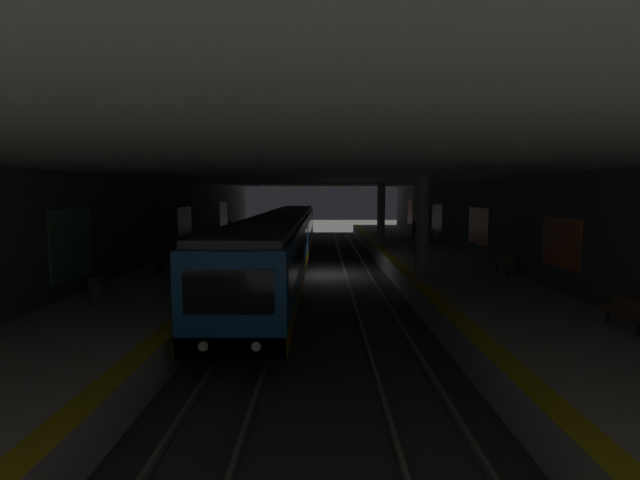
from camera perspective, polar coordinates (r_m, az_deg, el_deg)
ground_plane at (r=28.29m, az=0.07°, el=-4.21°), size 120.00×120.00×0.00m
track_left at (r=28.36m, az=4.54°, el=-4.04°), size 60.00×1.53×0.16m
track_right at (r=28.37m, az=-4.38°, el=-4.04°), size 60.00×1.53×0.16m
platform_left at (r=28.94m, az=13.17°, el=-3.08°), size 60.00×5.30×1.06m
platform_right at (r=28.97m, az=-13.01°, el=-3.07°), size 60.00×5.30×1.06m
wall_left at (r=29.54m, az=18.74°, el=1.38°), size 60.00×0.56×5.60m
wall_right at (r=29.55m, az=-18.58°, el=1.39°), size 60.00×0.56×5.60m
ceiling_slab at (r=27.90m, az=0.08°, el=7.61°), size 60.00×19.40×0.40m
pillar_near at (r=20.74m, az=12.14°, el=1.36°), size 0.56×0.56×4.55m
pillar_far at (r=34.60m, az=7.33°, el=3.06°), size 0.56×0.56×4.55m
metro_train at (r=29.35m, az=-4.22°, el=0.11°), size 35.56×2.83×3.49m
bench_left_near at (r=15.83m, az=32.83°, el=-7.08°), size 1.70×0.47×0.86m
bench_left_mid at (r=23.64m, az=21.23°, el=-2.66°), size 1.70×0.47×0.86m
bench_left_far at (r=36.62m, az=13.58°, el=0.34°), size 1.70×0.47×0.86m
bench_right_near at (r=26.45m, az=-18.77°, el=-1.74°), size 1.70×0.47×0.86m
bench_right_mid at (r=30.74m, az=-16.04°, el=-0.68°), size 1.70×0.47×0.86m
bench_right_far at (r=35.42m, az=-13.84°, el=0.17°), size 1.70×0.47×0.86m
person_waiting_near at (r=35.58m, az=-10.41°, el=0.74°), size 0.60×0.22×1.54m
person_walking_mid at (r=41.08m, az=-10.75°, el=1.36°), size 0.60×0.22×1.52m
person_standing_far at (r=39.38m, az=11.13°, el=1.29°), size 0.60×0.23×1.66m
suitcase_rolling at (r=24.12m, az=-18.76°, el=-2.88°), size 0.41×0.28×0.96m
trash_bin at (r=18.26m, az=-25.42°, el=-5.46°), size 0.44×0.44×0.85m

